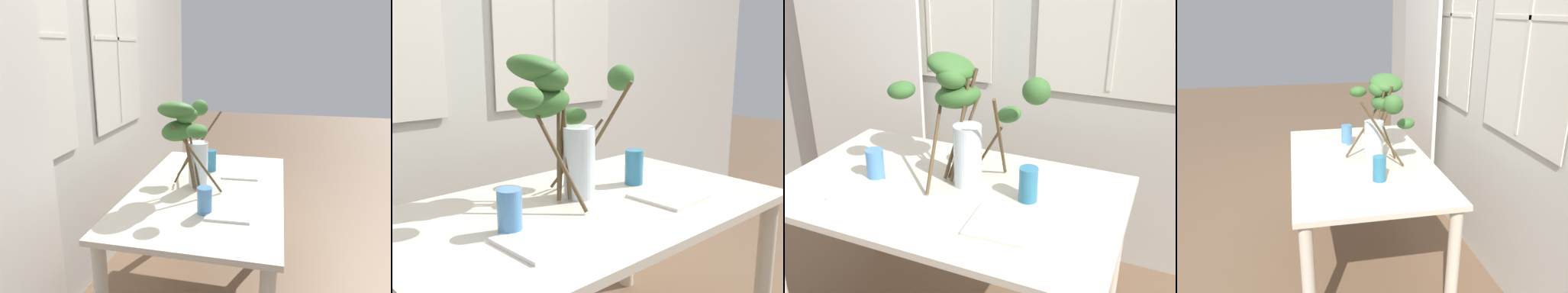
# 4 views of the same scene
# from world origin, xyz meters

# --- Properties ---
(curtain_sheer_side) EXTENTS (0.88, 0.03, 2.33)m
(curtain_sheer_side) POSITION_xyz_m (-0.98, 0.71, 1.17)
(curtain_sheer_side) COLOR silver
(curtain_sheer_side) RESTS_ON ground
(dining_table) EXTENTS (1.50, 0.91, 0.74)m
(dining_table) POSITION_xyz_m (0.00, 0.00, 0.63)
(dining_table) COLOR beige
(dining_table) RESTS_ON ground
(vase_with_branches) EXTENTS (0.70, 0.43, 0.59)m
(vase_with_branches) POSITION_xyz_m (0.01, 0.14, 1.08)
(vase_with_branches) COLOR silver
(vase_with_branches) RESTS_ON dining_table
(drinking_glass_blue_left) EXTENTS (0.08, 0.08, 0.15)m
(drinking_glass_blue_left) POSITION_xyz_m (-0.34, -0.05, 0.82)
(drinking_glass_blue_left) COLOR #4C84BC
(drinking_glass_blue_left) RESTS_ON dining_table
(drinking_glass_blue_right) EXTENTS (0.08, 0.08, 0.15)m
(drinking_glass_blue_right) POSITION_xyz_m (0.35, 0.05, 0.82)
(drinking_glass_blue_right) COLOR teal
(drinking_glass_blue_right) RESTS_ON dining_table
(plate_square_left) EXTENTS (0.24, 0.24, 0.01)m
(plate_square_left) POSITION_xyz_m (-0.31, -0.17, 0.75)
(plate_square_left) COLOR white
(plate_square_left) RESTS_ON dining_table
(plate_square_right) EXTENTS (0.26, 0.26, 0.01)m
(plate_square_right) POSITION_xyz_m (0.31, -0.17, 0.75)
(plate_square_right) COLOR silver
(plate_square_right) RESTS_ON dining_table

